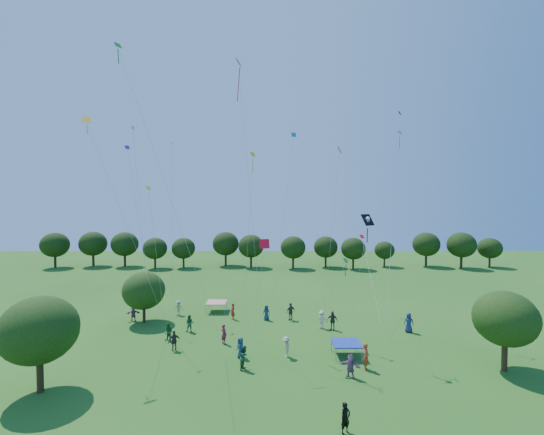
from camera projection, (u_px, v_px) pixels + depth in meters
The scene contains 40 objects.
near_tree_west at pixel (39, 330), 23.09m from camera, with size 4.73×4.73×6.16m.
near_tree_north at pixel (144, 291), 36.98m from camera, with size 4.23×4.23×5.15m.
near_tree_east at pixel (505, 319), 26.11m from camera, with size 4.35×4.35×5.75m.
treeline at pixel (262, 246), 69.60m from camera, with size 88.01×8.77×6.77m.
tent_red_stripe at pixel (216, 302), 40.70m from camera, with size 2.20×2.20×1.10m.
tent_blue at pixel (346, 343), 28.71m from camera, with size 2.20×2.20×1.10m.
man_in_black at pixel (345, 418), 19.00m from camera, with size 0.61×0.39×1.62m, color black.
crowd_person_0 at pixel (409, 323), 34.07m from camera, with size 0.91×0.49×1.84m, color navy.
crowd_person_1 at pixel (366, 356), 26.36m from camera, with size 0.72×0.46×1.93m, color #9F371D.
crowd_person_2 at pixel (169, 332), 31.87m from camera, with size 0.79×0.42×1.59m, color #26582B.
crowd_person_3 at pixel (179, 308), 39.41m from camera, with size 1.05×0.47×1.60m, color #BBAC96.
crowd_person_4 at pixel (332, 321), 34.73m from camera, with size 1.05×0.48×1.80m, color #392F2E.
crowd_person_5 at pixel (350, 366), 25.18m from camera, with size 1.51×0.54×1.62m, color #8A507E.
crowd_person_6 at pixel (241, 348), 28.38m from camera, with size 0.79×0.43×1.61m, color navy.
crowd_person_7 at pixel (233, 311), 37.92m from camera, with size 0.63×0.40×1.68m, color maroon.
crowd_person_8 at pixel (190, 324), 34.13m from camera, with size 0.80×0.43×1.62m, color #296037.
crowd_person_9 at pixel (286, 347), 28.50m from camera, with size 1.06×0.47×1.62m, color #A7A285.
crowd_person_10 at pixel (291, 312), 37.65m from camera, with size 1.06×0.48×1.81m, color #423C35.
crowd_person_11 at pixel (133, 314), 37.46m from camera, with size 1.41×0.50×1.51m, color #874F77.
crowd_person_12 at pixel (266, 313), 37.66m from camera, with size 0.78×0.42×1.57m, color navy.
crowd_person_13 at pixel (224, 334), 31.29m from camera, with size 0.63×0.40×1.68m, color maroon.
crowd_person_14 at pixel (244, 357), 26.41m from camera, with size 0.86×0.46×1.74m, color #214E32.
crowd_person_15 at pixel (322, 319), 35.23m from camera, with size 1.13×0.51×1.72m, color beige.
crowd_person_16 at pixel (174, 341), 29.82m from camera, with size 0.96×0.44×1.64m, color #39302E.
pirate_kite at pixel (367, 222), 28.74m from camera, with size 2.41×1.63×9.93m.
red_high_kite at pixel (242, 106), 32.38m from camera, with size 2.64×6.45×24.07m.
small_kite_0 at pixel (365, 253), 39.37m from camera, with size 0.91×9.70×7.25m.
small_kite_1 at pixel (251, 192), 32.73m from camera, with size 1.17×0.56×15.44m.
small_kite_2 at pixel (153, 226), 32.04m from camera, with size 0.74×2.76×12.29m.
small_kite_3 at pixel (150, 139), 26.04m from camera, with size 6.75×3.33×21.86m.
small_kite_4 at pixel (289, 177), 38.60m from camera, with size 2.62×1.76×18.42m.
small_kite_5 at pixel (172, 191), 40.51m from camera, with size 0.55×2.24×17.81m.
small_kite_6 at pixel (137, 177), 39.13m from camera, with size 2.02×1.19×19.22m.
small_kite_7 at pixel (396, 177), 34.84m from camera, with size 2.81×4.18×17.99m.
small_kite_8 at pixel (263, 253), 27.61m from camera, with size 1.36×3.75×8.09m.
small_kite_9 at pixel (336, 185), 31.47m from camera, with size 1.52×0.70×15.69m.
small_kite_10 at pixel (102, 161), 30.26m from camera, with size 5.36×4.29×17.87m.
small_kite_11 at pixel (342, 272), 30.90m from camera, with size 2.40×1.49×6.15m.
small_kite_12 at pixel (396, 170), 38.77m from camera, with size 4.98×10.70×21.48m.
small_kite_13 at pixel (135, 197), 36.61m from camera, with size 1.51×3.03×16.52m.
Camera 1 is at (-0.19, -13.95, 11.98)m, focal length 24.00 mm.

